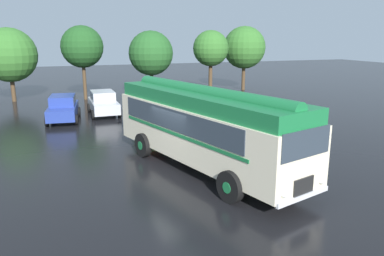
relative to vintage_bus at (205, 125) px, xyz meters
name	(u,v)px	position (x,y,z in m)	size (l,w,h in m)	color
ground_plane	(183,168)	(-0.82, 0.34, -1.89)	(120.00, 120.00, 0.00)	black
vintage_bus	(205,125)	(0.00, 0.00, 0.00)	(5.17, 10.37, 3.49)	beige
car_near_left	(63,108)	(-5.33, 11.58, -1.05)	(2.30, 4.36, 1.66)	navy
car_mid_left	(103,103)	(-2.64, 12.70, -1.05)	(2.02, 4.23, 1.66)	#B7BABF
car_mid_right	(147,101)	(0.39, 12.31, -1.05)	(2.36, 4.38, 1.66)	maroon
car_far_right	(179,99)	(2.82, 12.40, -1.05)	(2.30, 4.36, 1.66)	silver
tree_left_of_centre	(9,54)	(-9.16, 20.98, 2.04)	(4.48, 4.48, 6.12)	#4C3823
tree_centre	(82,47)	(-3.32, 20.07, 2.62)	(3.57, 3.57, 6.31)	#4C3823
tree_right_of_centre	(150,53)	(2.39, 19.27, 2.08)	(3.93, 3.93, 5.89)	#4C3823
tree_far_right	(211,49)	(8.12, 19.02, 2.35)	(3.30, 3.30, 5.96)	#4C3823
tree_extra_right	(244,48)	(12.49, 20.83, 2.38)	(4.24, 4.24, 6.40)	#4C3823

